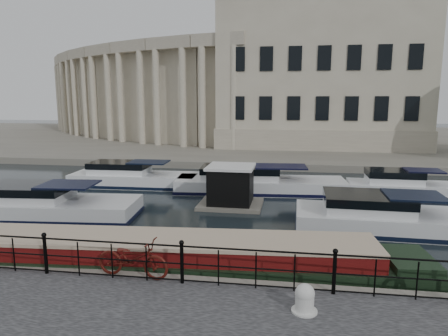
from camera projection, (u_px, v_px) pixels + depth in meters
The scene contains 9 objects.
ground_plane at pixel (200, 268), 13.15m from camera, with size 160.00×160.00×0.00m, color black.
far_bank at pixel (264, 139), 51.06m from camera, with size 120.00×42.00×0.55m, color #6B665B.
railing at pixel (182, 260), 10.75m from camera, with size 24.14×0.14×1.22m.
civic_building at pixel (254, 84), 45.85m from camera, with size 53.55×31.84×16.85m.
bicycle at pixel (133, 258), 11.13m from camera, with size 0.74×2.12×1.11m, color #4B130D.
mooring_bollard at pixel (305, 299), 9.34m from camera, with size 0.61×0.61×0.69m.
narrowboat at pixel (163, 262), 12.67m from camera, with size 16.79×3.42×1.61m.
harbour_hut at pixel (231, 188), 20.49m from camera, with size 3.25×2.72×2.20m.
cabin_cruisers at pixel (230, 196), 21.26m from camera, with size 25.24×10.02×1.99m.
Camera 1 is at (2.66, -12.11, 5.52)m, focal length 32.00 mm.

